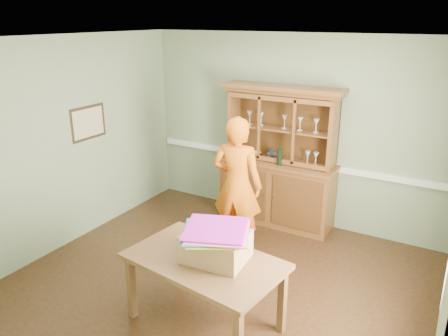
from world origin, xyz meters
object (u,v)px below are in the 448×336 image
Objects in this scene: china_hutch at (278,176)px; dining_table at (205,267)px; cardboard_box at (216,246)px; person at (237,185)px.

dining_table is at bearing -82.66° from china_hutch.
dining_table is at bearing -147.90° from cardboard_box.
person is at bearing 114.18° from dining_table.
person reaches higher than cardboard_box.
cardboard_box is (0.09, 0.06, 0.22)m from dining_table.
china_hutch is 1.28× the size of dining_table.
dining_table is 1.56m from person.
dining_table is (0.32, -2.48, -0.06)m from china_hutch.
dining_table is 0.25m from cardboard_box.
person reaches higher than dining_table.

